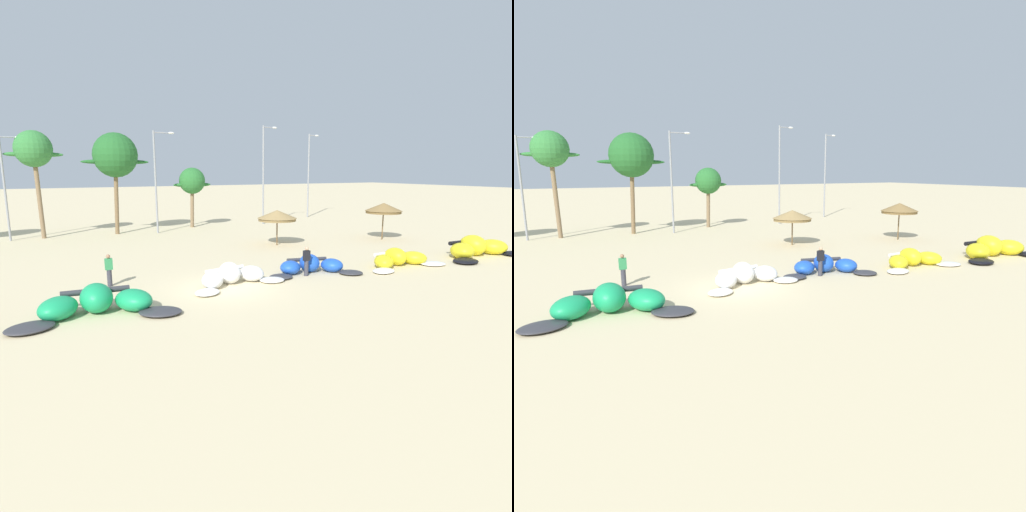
{
  "view_description": "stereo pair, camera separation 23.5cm",
  "coord_description": "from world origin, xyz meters",
  "views": [
    {
      "loc": [
        -8.01,
        -18.49,
        5.73
      ],
      "look_at": [
        2.75,
        2.0,
        1.0
      ],
      "focal_mm": 29.71,
      "sensor_mm": 36.0,
      "label": 1
    },
    {
      "loc": [
        -7.8,
        -18.6,
        5.73
      ],
      "look_at": [
        2.75,
        2.0,
        1.0
      ],
      "focal_mm": 29.71,
      "sensor_mm": 36.0,
      "label": 2
    }
  ],
  "objects": [
    {
      "name": "kite_right",
      "position": [
        18.18,
        -0.68,
        0.53
      ],
      "size": [
        7.34,
        3.37,
        1.4
      ],
      "color": "black",
      "rests_on": "ground"
    },
    {
      "name": "lamppost_east",
      "position": [
        21.97,
        24.76,
        5.45
      ],
      "size": [
        1.46,
        0.24,
        9.89
      ],
      "color": "gray",
      "rests_on": "ground"
    },
    {
      "name": "beach_umbrella_near_van",
      "position": [
        8.43,
        9.35,
        2.3
      ],
      "size": [
        3.04,
        3.04,
        2.71
      ],
      "color": "brown",
      "rests_on": "ground"
    },
    {
      "name": "palm_center_left",
      "position": [
        6.22,
        22.33,
        4.55
      ],
      "size": [
        3.88,
        2.59,
        5.94
      ],
      "color": "#7F6647",
      "rests_on": "ground"
    },
    {
      "name": "lamppost_west",
      "position": [
        -9.78,
        21.21,
        4.73
      ],
      "size": [
        1.74,
        0.24,
        8.4
      ],
      "color": "gray",
      "rests_on": "ground"
    },
    {
      "name": "person_near_kites",
      "position": [
        4.95,
        0.25,
        0.82
      ],
      "size": [
        0.36,
        0.24,
        1.62
      ],
      "color": "#383842",
      "rests_on": "ground"
    },
    {
      "name": "ground_plane",
      "position": [
        0.0,
        0.0,
        0.0
      ],
      "size": [
        260.0,
        260.0,
        0.0
      ],
      "primitive_type": "plane",
      "color": "beige"
    },
    {
      "name": "kite_center",
      "position": [
        5.58,
        0.67,
        0.39
      ],
      "size": [
        5.52,
        3.3,
        1.02
      ],
      "color": "#333338",
      "rests_on": "ground"
    },
    {
      "name": "lamppost_east_center",
      "position": [
        13.89,
        21.35,
        5.63
      ],
      "size": [
        1.69,
        0.24,
        10.19
      ],
      "color": "gray",
      "rests_on": "ground"
    },
    {
      "name": "kite_left",
      "position": [
        -6.11,
        -1.12,
        0.46
      ],
      "size": [
        6.73,
        3.41,
        1.19
      ],
      "color": "#333338",
      "rests_on": "ground"
    },
    {
      "name": "person_by_umbrellas",
      "position": [
        -4.97,
        3.07,
        0.82
      ],
      "size": [
        0.36,
        0.24,
        1.62
      ],
      "color": "#383842",
      "rests_on": "ground"
    },
    {
      "name": "lamppost_west_center",
      "position": [
        2.09,
        19.9,
        5.11
      ],
      "size": [
        1.98,
        0.24,
        9.1
      ],
      "color": "gray",
      "rests_on": "ground"
    },
    {
      "name": "kite_left_of_center",
      "position": [
        0.6,
        0.47,
        0.42
      ],
      "size": [
        5.39,
        2.85,
        1.1
      ],
      "color": "white",
      "rests_on": "ground"
    },
    {
      "name": "palm_left",
      "position": [
        -7.59,
        21.43,
        7.26
      ],
      "size": [
        4.44,
        2.96,
        8.88
      ],
      "color": "#7F6647",
      "rests_on": "ground"
    },
    {
      "name": "palm_left_of_gap",
      "position": [
        -1.23,
        21.11,
        6.92
      ],
      "size": [
        5.83,
        3.88,
        8.93
      ],
      "color": "brown",
      "rests_on": "ground"
    },
    {
      "name": "kite_right_of_center",
      "position": [
        11.27,
        -0.38,
        0.41
      ],
      "size": [
        5.83,
        2.69,
        1.07
      ],
      "color": "white",
      "rests_on": "ground"
    },
    {
      "name": "beach_umbrella_middle",
      "position": [
        17.59,
        7.59,
        2.62
      ],
      "size": [
        3.01,
        3.01,
        3.05
      ],
      "color": "brown",
      "rests_on": "ground"
    }
  ]
}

